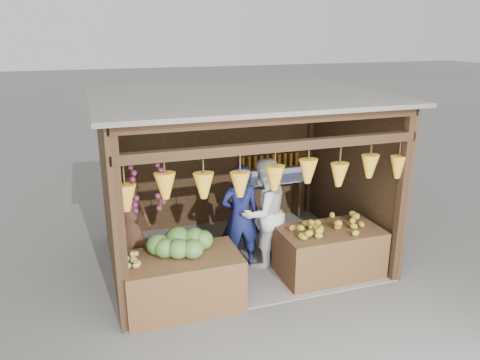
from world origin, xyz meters
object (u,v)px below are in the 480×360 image
Objects in this scene: counter_right at (329,252)px; man_standing at (240,217)px; counter_left at (183,281)px; vendor_seated at (130,215)px; woman_standing at (263,213)px.

man_standing is (-1.18, 0.69, 0.46)m from counter_right.
counter_left is 2.28m from counter_right.
counter_left is 0.92× the size of man_standing.
counter_left is 1.29× the size of vendor_seated.
vendor_seated is at bearing 111.11° from counter_left.
counter_left is 1.45m from man_standing.
man_standing is 1.68m from vendor_seated.
man_standing is 0.36m from woman_standing.
woman_standing is (-0.82, 0.65, 0.50)m from counter_right.
woman_standing is at bearing -165.77° from vendor_seated.
woman_standing reaches higher than counter_left.
counter_right is 1.45m from man_standing.
counter_right is 1.27× the size of vendor_seated.
man_standing reaches higher than counter_left.
woman_standing reaches higher than vendor_seated.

